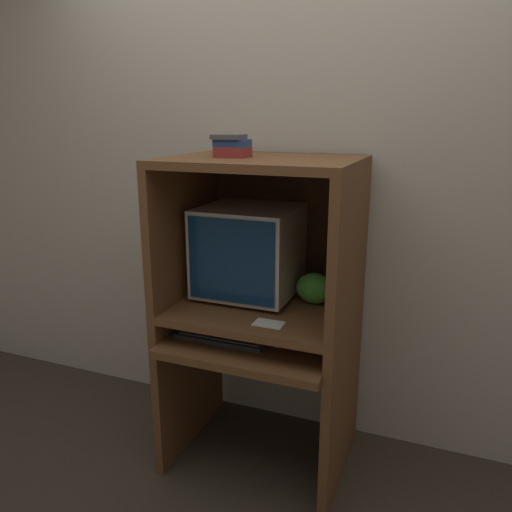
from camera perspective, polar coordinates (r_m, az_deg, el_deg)
name	(u,v)px	position (r m, az deg, el deg)	size (l,w,h in m)	color
ground_plane	(235,497)	(2.47, -2.39, -25.78)	(12.00, 12.00, 0.00)	#3D3328
wall_back	(290,185)	(2.55, 3.89, 8.09)	(6.00, 0.06, 2.60)	beige
desk_base	(259,383)	(2.44, 0.32, -14.26)	(0.82, 0.71, 0.67)	brown
desk_monitor_shelf	(262,310)	(2.32, 0.70, -6.18)	(0.82, 0.66, 0.13)	brown
hutch_upper	(265,211)	(2.22, 1.03, 5.13)	(0.82, 0.66, 0.67)	brown
crt_monitor	(249,250)	(2.36, -0.80, 0.63)	(0.44, 0.43, 0.43)	beige
keyboard	(223,337)	(2.26, -3.78, -9.18)	(0.41, 0.15, 0.03)	#2D2D30
mouse	(278,344)	(2.19, 2.49, -10.02)	(0.06, 0.04, 0.03)	#B7B7B7
snack_bag	(315,288)	(2.31, 6.72, -3.70)	(0.17, 0.13, 0.14)	green
book_stack	(232,146)	(2.17, -2.78, 12.42)	(0.15, 0.11, 0.09)	maroon
paper_card	(269,324)	(2.09, 1.47, -7.73)	(0.12, 0.08, 0.00)	white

